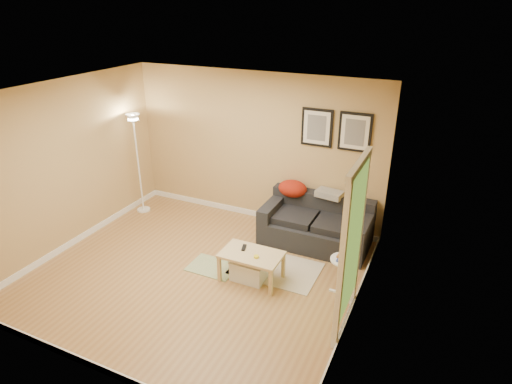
% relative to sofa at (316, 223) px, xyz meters
% --- Properties ---
extents(floor, '(4.50, 4.50, 0.00)m').
position_rel_sofa_xyz_m(floor, '(-1.29, -1.53, -0.38)').
color(floor, '#A17945').
rests_on(floor, ground).
extents(ceiling, '(4.50, 4.50, 0.00)m').
position_rel_sofa_xyz_m(ceiling, '(-1.29, -1.53, 2.23)').
color(ceiling, white).
rests_on(ceiling, wall_back).
extents(wall_back, '(4.50, 0.00, 4.50)m').
position_rel_sofa_xyz_m(wall_back, '(-1.29, 0.47, 0.92)').
color(wall_back, tan).
rests_on(wall_back, ground).
extents(wall_front, '(4.50, 0.00, 4.50)m').
position_rel_sofa_xyz_m(wall_front, '(-1.29, -3.53, 0.92)').
color(wall_front, tan).
rests_on(wall_front, ground).
extents(wall_left, '(0.00, 4.00, 4.00)m').
position_rel_sofa_xyz_m(wall_left, '(-3.54, -1.53, 0.92)').
color(wall_left, tan).
rests_on(wall_left, ground).
extents(wall_right, '(0.00, 4.00, 4.00)m').
position_rel_sofa_xyz_m(wall_right, '(0.96, -1.53, 0.92)').
color(wall_right, tan).
rests_on(wall_right, ground).
extents(baseboard_back, '(4.50, 0.02, 0.10)m').
position_rel_sofa_xyz_m(baseboard_back, '(-1.29, 0.46, -0.33)').
color(baseboard_back, white).
rests_on(baseboard_back, ground).
extents(baseboard_front, '(4.50, 0.02, 0.10)m').
position_rel_sofa_xyz_m(baseboard_front, '(-1.29, -3.52, -0.33)').
color(baseboard_front, white).
rests_on(baseboard_front, ground).
extents(baseboard_left, '(0.02, 4.00, 0.10)m').
position_rel_sofa_xyz_m(baseboard_left, '(-3.53, -1.53, -0.33)').
color(baseboard_left, white).
rests_on(baseboard_left, ground).
extents(baseboard_right, '(0.02, 4.00, 0.10)m').
position_rel_sofa_xyz_m(baseboard_right, '(0.95, -1.53, -0.33)').
color(baseboard_right, white).
rests_on(baseboard_right, ground).
extents(sofa, '(1.70, 0.90, 0.75)m').
position_rel_sofa_xyz_m(sofa, '(0.00, 0.00, 0.00)').
color(sofa, black).
rests_on(sofa, ground).
extents(red_throw, '(0.48, 0.36, 0.28)m').
position_rel_sofa_xyz_m(red_throw, '(-0.51, 0.27, 0.40)').
color(red_throw, maroon).
rests_on(red_throw, sofa).
extents(plaid_throw, '(0.45, 0.32, 0.10)m').
position_rel_sofa_xyz_m(plaid_throw, '(0.11, 0.30, 0.41)').
color(plaid_throw, tan).
rests_on(plaid_throw, sofa).
extents(framed_print_left, '(0.50, 0.04, 0.60)m').
position_rel_sofa_xyz_m(framed_print_left, '(-0.21, 0.45, 1.43)').
color(framed_print_left, black).
rests_on(framed_print_left, wall_back).
extents(framed_print_right, '(0.50, 0.04, 0.60)m').
position_rel_sofa_xyz_m(framed_print_right, '(0.39, 0.45, 1.43)').
color(framed_print_right, black).
rests_on(framed_print_right, wall_back).
extents(area_rug, '(1.25, 0.85, 0.01)m').
position_rel_sofa_xyz_m(area_rug, '(-0.29, -0.95, -0.37)').
color(area_rug, beige).
rests_on(area_rug, ground).
extents(green_runner, '(0.70, 0.50, 0.01)m').
position_rel_sofa_xyz_m(green_runner, '(-1.16, -1.31, -0.37)').
color(green_runner, '#668C4C').
rests_on(green_runner, ground).
extents(coffee_table, '(0.87, 0.56, 0.42)m').
position_rel_sofa_xyz_m(coffee_table, '(-0.51, -1.33, -0.16)').
color(coffee_table, tan).
rests_on(coffee_table, ground).
extents(remote_control, '(0.09, 0.17, 0.02)m').
position_rel_sofa_xyz_m(remote_control, '(-0.67, -1.24, 0.06)').
color(remote_control, black).
rests_on(remote_control, coffee_table).
extents(tape_roll, '(0.07, 0.07, 0.03)m').
position_rel_sofa_xyz_m(tape_roll, '(-0.40, -1.39, 0.06)').
color(tape_roll, yellow).
rests_on(tape_roll, coffee_table).
extents(storage_bin, '(0.49, 0.36, 0.30)m').
position_rel_sofa_xyz_m(storage_bin, '(-0.54, -1.33, -0.22)').
color(storage_bin, white).
rests_on(storage_bin, ground).
extents(side_table, '(0.36, 0.36, 0.55)m').
position_rel_sofa_xyz_m(side_table, '(0.73, -1.12, -0.10)').
color(side_table, white).
rests_on(side_table, ground).
extents(book_stack, '(0.21, 0.26, 0.07)m').
position_rel_sofa_xyz_m(book_stack, '(0.74, -1.11, 0.21)').
color(book_stack, '#324297').
rests_on(book_stack, side_table).
extents(floor_lamp, '(0.24, 0.24, 1.85)m').
position_rel_sofa_xyz_m(floor_lamp, '(-3.29, -0.21, 0.50)').
color(floor_lamp, white).
rests_on(floor_lamp, ground).
extents(doorway, '(0.12, 1.01, 2.13)m').
position_rel_sofa_xyz_m(doorway, '(0.91, -1.68, 0.65)').
color(doorway, white).
rests_on(doorway, ground).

